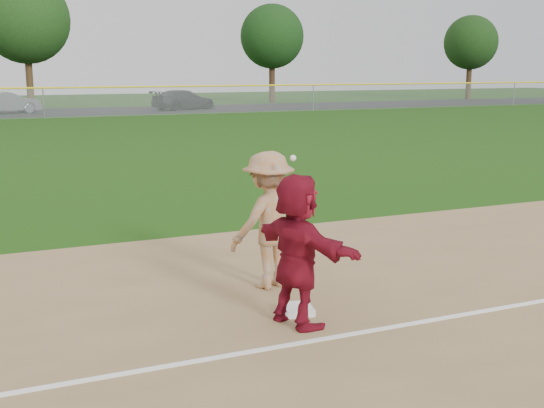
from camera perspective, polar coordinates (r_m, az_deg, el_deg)
name	(u,v)px	position (r m, az deg, el deg)	size (l,w,h in m)	color
ground	(315,316)	(9.50, 3.62, -9.37)	(160.00, 160.00, 0.00)	#1B450D
foul_line	(343,335)	(8.83, 6.00, -10.88)	(60.00, 0.10, 0.01)	white
parking_asphalt	(37,113)	(54.17, -19.05, 7.23)	(120.00, 10.00, 0.01)	black
first_base	(296,310)	(9.54, 2.03, -8.82)	(0.44, 0.44, 0.10)	white
base_runner	(297,250)	(8.86, 2.13, -3.88)	(1.88, 0.60, 2.02)	maroon
car_mid	(6,103)	(54.01, -21.35, 7.91)	(1.67, 4.80, 1.58)	#5A5D61
car_right	(184,100)	(55.58, -7.40, 8.65)	(2.17, 5.34, 1.55)	black
first_base_play	(268,220)	(10.38, -0.30, -1.36)	(1.54, 1.34, 2.13)	gray
outfield_fence	(43,88)	(48.10, -18.63, 9.15)	(110.00, 0.12, 110.00)	#999EA0
tree_2	(25,20)	(59.66, -19.93, 14.30)	(7.00, 7.00, 10.58)	#3D2B16
tree_3	(272,37)	(66.12, 0.00, 13.83)	(6.00, 6.00, 9.19)	#352113
tree_4	(471,43)	(76.21, 16.30, 12.83)	(5.60, 5.60, 8.67)	#372414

